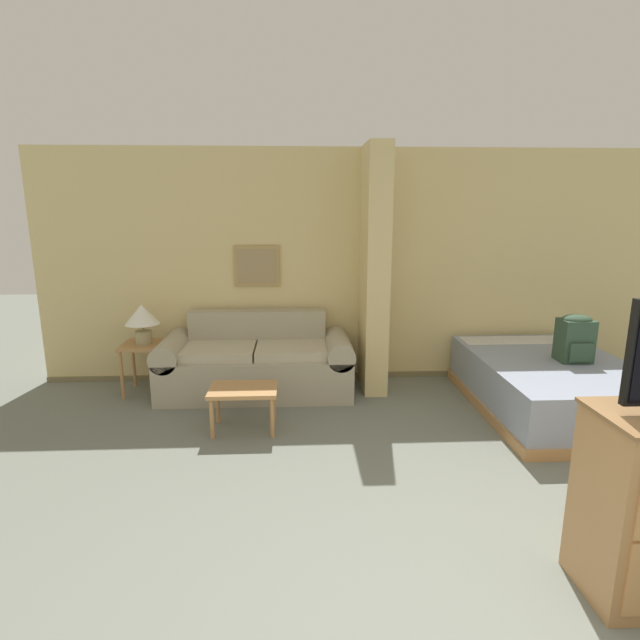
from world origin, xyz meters
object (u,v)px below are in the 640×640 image
Objects in this scene: couch at (257,363)px; coffee_table at (244,394)px; bed at (550,384)px; backpack at (575,337)px; table_lamp at (142,317)px.

coffee_table is (-0.04, -0.95, 0.02)m from couch.
backpack is at bearing -14.13° from bed.
coffee_table is at bearing -92.59° from couch.
backpack reaches higher than coffee_table.
backpack is at bearing -12.16° from couch.
table_lamp is (-1.15, 1.00, 0.49)m from coffee_table.
bed reaches higher than coffee_table.
table_lamp is 4.35m from backpack.
coffee_table is 1.60m from table_lamp.
coffee_table is at bearing -174.88° from backpack.
couch is 1.01× the size of bed.
bed is (4.12, -0.68, -0.57)m from table_lamp.
couch is 2.99m from bed.
bed is 4.43× the size of backpack.
table_lamp is 4.21m from bed.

